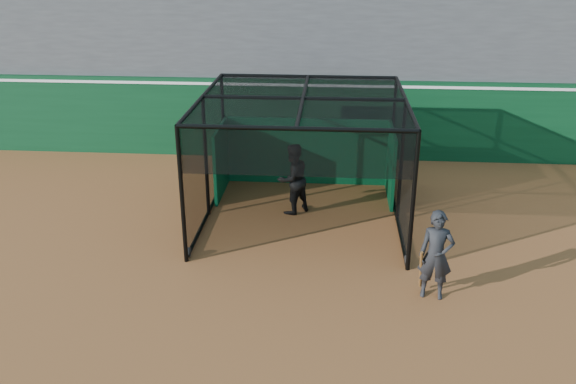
{
  "coord_description": "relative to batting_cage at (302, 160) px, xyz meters",
  "views": [
    {
      "loc": [
        0.96,
        -10.13,
        6.43
      ],
      "look_at": [
        0.03,
        2.0,
        1.4
      ],
      "focal_mm": 38.0,
      "sensor_mm": 36.0,
      "label": 1
    }
  ],
  "objects": [
    {
      "name": "on_deck_player",
      "position": [
        2.74,
        -3.5,
        -0.62
      ],
      "size": [
        0.71,
        0.52,
        1.79
      ],
      "color": "black",
      "rests_on": "ground"
    },
    {
      "name": "ground",
      "position": [
        -0.25,
        -3.78,
        -1.52
      ],
      "size": [
        120.0,
        120.0,
        0.0
      ],
      "primitive_type": "plane",
      "color": "brown",
      "rests_on": "ground"
    },
    {
      "name": "batting_cage",
      "position": [
        0.0,
        0.0,
        0.0
      ],
      "size": [
        4.83,
        5.04,
        3.04
      ],
      "color": "black",
      "rests_on": "ground"
    },
    {
      "name": "grandstand",
      "position": [
        -0.25,
        8.49,
        2.96
      ],
      "size": [
        50.0,
        7.85,
        8.95
      ],
      "color": "#4C4C4F",
      "rests_on": "ground"
    },
    {
      "name": "outfield_wall",
      "position": [
        -0.25,
        4.72,
        -0.23
      ],
      "size": [
        50.0,
        0.5,
        2.5
      ],
      "color": "#0A391C",
      "rests_on": "ground"
    },
    {
      "name": "batter",
      "position": [
        -0.25,
        0.27,
        -0.61
      ],
      "size": [
        1.12,
        1.1,
        1.82
      ],
      "primitive_type": "imported",
      "rotation": [
        0.0,
        0.0,
        3.88
      ],
      "color": "black",
      "rests_on": "ground"
    }
  ]
}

